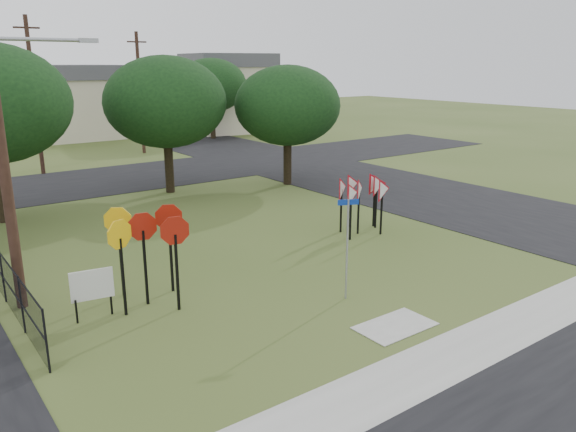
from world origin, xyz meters
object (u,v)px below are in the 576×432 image
Objects in this scene: street_name_sign at (347,243)px; yield_sign_cluster at (363,190)px; stop_sign_cluster at (146,236)px; info_board at (92,286)px.

street_name_sign is 6.62m from yield_sign_cluster.
street_name_sign is at bearing -33.63° from stop_sign_cluster.
yield_sign_cluster is 11.13m from info_board.
info_board is (-6.12, 2.93, -0.76)m from street_name_sign.
yield_sign_cluster is 2.17× the size of info_board.
yield_sign_cluster is (4.88, 4.47, 0.01)m from street_name_sign.
info_board is (-11.00, -1.54, -0.76)m from yield_sign_cluster.
stop_sign_cluster is 1.95× the size of info_board.
info_board is (-1.56, -0.10, -1.04)m from stop_sign_cluster.
street_name_sign is 6.82m from info_board.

